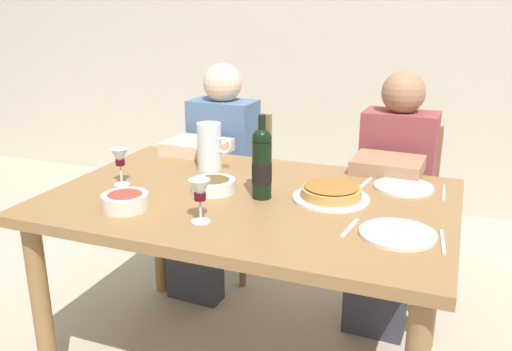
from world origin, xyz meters
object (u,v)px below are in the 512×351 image
(salad_bowl, at_px, (125,200))
(dinner_plate_right_setting, at_px, (404,187))
(dining_table, at_px, (250,219))
(water_pitcher, at_px, (210,149))
(chair_left, at_px, (234,180))
(olive_bowl, at_px, (214,184))
(baked_tart, at_px, (331,192))
(wine_bottle, at_px, (262,163))
(diner_right, at_px, (391,191))
(wine_glass_left_diner, at_px, (120,159))
(wine_glass_right_diner, at_px, (200,192))
(diner_left, at_px, (214,172))
(chair_right, at_px, (398,199))
(dinner_plate_left_setting, at_px, (398,234))

(salad_bowl, relative_size, dinner_plate_right_setting, 0.71)
(dining_table, xyz_separation_m, water_pitcher, (-0.29, 0.26, 0.18))
(dining_table, distance_m, dinner_plate_right_setting, 0.62)
(dining_table, relative_size, chair_left, 1.72)
(olive_bowl, bearing_deg, salad_bowl, -127.12)
(baked_tart, bearing_deg, wine_bottle, -164.47)
(wine_bottle, relative_size, chair_left, 0.36)
(wine_bottle, xyz_separation_m, diner_right, (0.40, 0.65, -0.28))
(wine_glass_left_diner, distance_m, wine_glass_right_diner, 0.52)
(water_pitcher, xyz_separation_m, diner_left, (-0.17, 0.38, -0.23))
(water_pitcher, xyz_separation_m, wine_glass_right_diner, (0.23, -0.55, 0.02))
(dinner_plate_right_setting, bearing_deg, wine_glass_right_diner, -134.86)
(wine_glass_left_diner, height_order, chair_left, wine_glass_left_diner)
(dining_table, distance_m, wine_glass_left_diner, 0.56)
(wine_bottle, bearing_deg, chair_right, 65.52)
(dinner_plate_right_setting, bearing_deg, dining_table, -150.79)
(chair_left, bearing_deg, dinner_plate_right_setting, 152.31)
(chair_right, distance_m, diner_right, 0.26)
(diner_left, distance_m, diner_right, 0.90)
(salad_bowl, bearing_deg, wine_glass_right_diner, -2.01)
(baked_tart, height_order, diner_left, diner_left)
(chair_right, xyz_separation_m, diner_right, (-0.01, -0.24, 0.12))
(dinner_plate_left_setting, bearing_deg, wine_glass_left_diner, 174.61)
(olive_bowl, height_order, diner_left, diner_left)
(olive_bowl, relative_size, diner_right, 0.15)
(wine_glass_left_diner, bearing_deg, wine_bottle, 7.11)
(chair_left, height_order, diner_right, diner_right)
(olive_bowl, height_order, chair_left, chair_left)
(olive_bowl, height_order, diner_right, diner_right)
(wine_glass_right_diner, xyz_separation_m, dinner_plate_left_setting, (0.62, 0.12, -0.10))
(salad_bowl, xyz_separation_m, wine_glass_left_diner, (-0.17, 0.22, 0.07))
(dinner_plate_right_setting, distance_m, diner_right, 0.40)
(wine_bottle, bearing_deg, dining_table, -174.14)
(dining_table, height_order, dinner_plate_left_setting, dinner_plate_left_setting)
(olive_bowl, distance_m, chair_right, 1.12)
(wine_bottle, xyz_separation_m, baked_tart, (0.25, 0.07, -0.11))
(olive_bowl, bearing_deg, diner_right, 48.19)
(diner_left, bearing_deg, dinner_plate_right_setting, 163.84)
(wine_glass_left_diner, distance_m, chair_left, 1.01)
(dining_table, relative_size, chair_right, 1.72)
(salad_bowl, height_order, wine_glass_right_diner, wine_glass_right_diner)
(wine_bottle, xyz_separation_m, diner_left, (-0.50, 0.63, -0.28))
(wine_bottle, xyz_separation_m, water_pitcher, (-0.34, 0.25, -0.04))
(water_pitcher, xyz_separation_m, baked_tart, (0.58, -0.18, -0.06))
(dinner_plate_right_setting, xyz_separation_m, chair_right, (-0.08, 0.60, -0.27))
(wine_glass_right_diner, bearing_deg, baked_tart, 46.26)
(olive_bowl, relative_size, wine_glass_right_diner, 1.14)
(chair_right, bearing_deg, chair_left, 3.67)
(diner_left, bearing_deg, olive_bowl, 118.50)
(dining_table, xyz_separation_m, dinner_plate_left_setting, (0.57, -0.17, 0.10))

